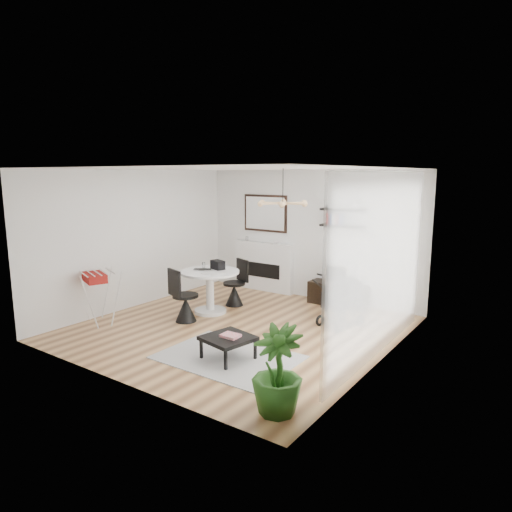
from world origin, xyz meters
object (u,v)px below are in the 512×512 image
Objects in this scene: crt_tv at (341,273)px; stroller at (343,302)px; potted_plant at (277,370)px; tv_console at (338,294)px; dining_table at (210,285)px; drying_rack at (99,296)px; fireplace at (264,261)px; coffee_table at (228,339)px.

crt_tv is 1.24m from stroller.
potted_plant is (0.67, -3.19, 0.09)m from stroller.
tv_console is at bearing 106.29° from potted_plant.
dining_table is (-1.82, -1.86, -0.12)m from crt_tv.
potted_plant is at bearing -74.12° from crt_tv.
stroller is (2.37, 0.78, -0.13)m from dining_table.
crt_tv is 4.45m from potted_plant.
dining_table is 2.00m from drying_rack.
fireplace reaches higher than crt_tv.
stroller is at bearing 101.82° from potted_plant.
potted_plant is at bearing -32.15° from coffee_table.
stroller is (2.50, -1.23, -0.27)m from fireplace.
dining_table is (-1.79, -1.87, 0.32)m from tv_console.
crt_tv is 3.44m from coffee_table.
fireplace is at bearing 175.73° from tv_console.
drying_rack is at bearing -127.28° from dining_table.
dining_table is at bearing -145.01° from stroller.
drying_rack reaches higher than coffee_table.
crt_tv is 0.44× the size of dining_table.
potted_plant is at bearing 10.49° from drying_rack.
crt_tv is (1.95, -0.15, -0.02)m from fireplace.
drying_rack is at bearing -129.73° from stroller.
fireplace is 1.93× the size of dining_table.
dining_table is 2.50m from stroller.
tv_console is at bearing 134.96° from stroller.
drying_rack is 0.97× the size of stroller.
stroller is at bearing 54.97° from drying_rack.
tv_console is 1.07× the size of dining_table.
fireplace reaches higher than tv_console.
tv_console is at bearing -4.27° from fireplace.
dining_table is at bearing -86.30° from fireplace.
tv_console is 2.45× the size of crt_tv.
potted_plant reaches higher than dining_table.
coffee_table is 0.75× the size of potted_plant.
stroller is at bearing 18.23° from dining_table.
tv_console is 1.59× the size of coffee_table.
coffee_table is (-0.15, -3.41, -0.36)m from crt_tv.
drying_rack is 2.88m from coffee_table.
tv_console is 1.19× the size of potted_plant.
fireplace is 4.01m from coffee_table.
dining_table is 1.16× the size of stroller.
drying_rack is 4.32m from potted_plant.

